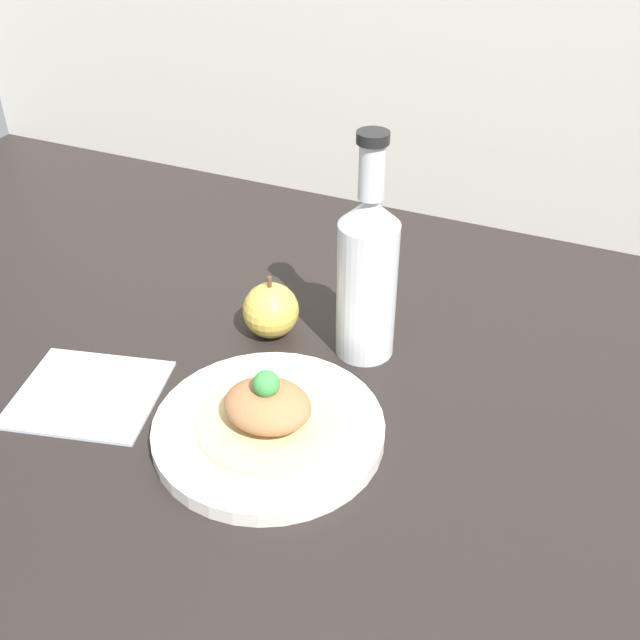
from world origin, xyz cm
name	(u,v)px	position (x,y,z in cm)	size (l,w,h in cm)	color
ground_plane	(296,421)	(0.00, 0.00, -2.00)	(180.00, 110.00, 4.00)	black
plate	(269,428)	(-0.71, -5.26, 1.15)	(25.09, 25.09, 2.16)	silver
plated_food	(268,408)	(-0.71, -5.26, 3.98)	(15.59, 15.59, 6.95)	#D6BC7F
cider_bottle	(367,273)	(3.19, 13.31, 11.30)	(7.19, 7.19, 28.43)	silver
apple	(271,310)	(-8.99, 11.72, 3.59)	(7.17, 7.17, 8.54)	gold
napkin	(88,392)	(-22.91, -7.77, 0.40)	(19.28, 17.96, 0.80)	#B7BCC6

